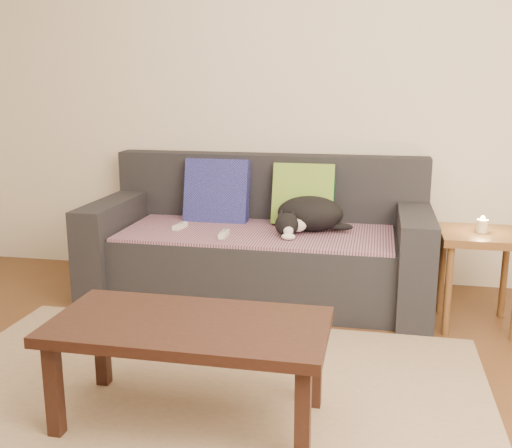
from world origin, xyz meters
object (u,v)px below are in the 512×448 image
cat (308,215)px  sofa (260,247)px  wii_remote_a (180,226)px  side_table (480,249)px  wii_remote_b (224,234)px  coffee_table (189,334)px

cat → sofa: bearing=150.8°
wii_remote_a → side_table: (1.78, -0.15, -0.01)m
wii_remote_a → wii_remote_b: size_ratio=1.00×
wii_remote_b → side_table: 1.45m
sofa → wii_remote_a: (-0.49, -0.13, 0.15)m
wii_remote_a → sofa: bearing=-66.8°
sofa → wii_remote_a: 0.53m
wii_remote_b → coffee_table: 1.29m
wii_remote_a → wii_remote_b: 0.36m
sofa → wii_remote_b: bearing=-120.5°
wii_remote_b → side_table: size_ratio=0.28×
cat → wii_remote_b: 0.54m
wii_remote_b → coffee_table: size_ratio=0.14×
cat → coffee_table: (-0.28, -1.52, -0.17)m
sofa → side_table: bearing=-12.2°
wii_remote_b → coffee_table: (0.19, -1.27, -0.08)m
cat → coffee_table: 1.55m
cat → wii_remote_b: size_ratio=3.47×
cat → wii_remote_a: cat is taller
wii_remote_a → side_table: bearing=-86.5°
sofa → wii_remote_a: sofa is taller
cat → coffee_table: cat is taller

